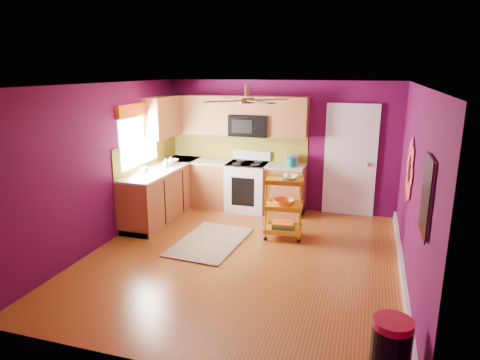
% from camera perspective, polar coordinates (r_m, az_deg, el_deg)
% --- Properties ---
extents(ground, '(5.00, 5.00, 0.00)m').
position_cam_1_polar(ground, '(6.42, 0.33, -10.29)').
color(ground, brown).
rests_on(ground, ground).
extents(room_envelope, '(4.54, 5.04, 2.52)m').
position_cam_1_polar(room_envelope, '(5.91, 0.60, 4.18)').
color(room_envelope, '#4F093B').
rests_on(room_envelope, ground).
extents(lower_cabinets, '(2.81, 2.31, 0.94)m').
position_cam_1_polar(lower_cabinets, '(8.30, -4.95, -1.30)').
color(lower_cabinets, brown).
rests_on(lower_cabinets, ground).
extents(electric_range, '(0.76, 0.66, 1.13)m').
position_cam_1_polar(electric_range, '(8.36, 1.02, -0.78)').
color(electric_range, white).
rests_on(electric_range, ground).
extents(upper_cabinetry, '(2.80, 2.30, 1.26)m').
position_cam_1_polar(upper_cabinetry, '(8.33, -3.56, 8.36)').
color(upper_cabinetry, brown).
rests_on(upper_cabinetry, ground).
extents(left_window, '(0.08, 1.35, 1.08)m').
position_cam_1_polar(left_window, '(7.75, -13.35, 7.06)').
color(left_window, white).
rests_on(left_window, ground).
extents(panel_door, '(0.95, 0.11, 2.15)m').
position_cam_1_polar(panel_door, '(8.22, 14.47, 2.37)').
color(panel_door, white).
rests_on(panel_door, ground).
extents(right_wall_art, '(0.04, 2.74, 1.04)m').
position_cam_1_polar(right_wall_art, '(5.41, 22.44, 0.03)').
color(right_wall_art, black).
rests_on(right_wall_art, ground).
extents(ceiling_fan, '(1.01, 1.01, 0.26)m').
position_cam_1_polar(ceiling_fan, '(6.03, 0.92, 10.69)').
color(ceiling_fan, '#BF8C3F').
rests_on(ceiling_fan, ground).
extents(shag_rug, '(1.05, 1.60, 0.02)m').
position_cam_1_polar(shag_rug, '(6.95, -3.99, -8.21)').
color(shag_rug, '#321A10').
rests_on(shag_rug, ground).
extents(rolling_cart, '(0.65, 0.51, 1.10)m').
position_cam_1_polar(rolling_cart, '(6.98, 5.92, -3.31)').
color(rolling_cart, gold).
rests_on(rolling_cart, ground).
extents(trash_can, '(0.41, 0.42, 0.65)m').
position_cam_1_polar(trash_can, '(4.18, 19.40, -21.03)').
color(trash_can, black).
rests_on(trash_can, ground).
extents(teal_kettle, '(0.18, 0.18, 0.21)m').
position_cam_1_polar(teal_kettle, '(8.00, 6.79, 2.40)').
color(teal_kettle, teal).
rests_on(teal_kettle, lower_cabinets).
extents(toaster, '(0.22, 0.15, 0.18)m').
position_cam_1_polar(toaster, '(8.19, 7.13, 2.72)').
color(toaster, beige).
rests_on(toaster, lower_cabinets).
extents(soap_bottle_a, '(0.08, 0.08, 0.17)m').
position_cam_1_polar(soap_bottle_a, '(7.99, -9.94, 2.27)').
color(soap_bottle_a, '#EA3F72').
rests_on(soap_bottle_a, lower_cabinets).
extents(soap_bottle_b, '(0.13, 0.13, 0.17)m').
position_cam_1_polar(soap_bottle_b, '(8.14, -9.22, 2.52)').
color(soap_bottle_b, white).
rests_on(soap_bottle_b, lower_cabinets).
extents(counter_dish, '(0.24, 0.24, 0.06)m').
position_cam_1_polar(counter_dish, '(8.41, -9.04, 2.54)').
color(counter_dish, white).
rests_on(counter_dish, lower_cabinets).
extents(counter_cup, '(0.14, 0.14, 0.11)m').
position_cam_1_polar(counter_cup, '(7.62, -12.68, 1.29)').
color(counter_cup, white).
rests_on(counter_cup, lower_cabinets).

